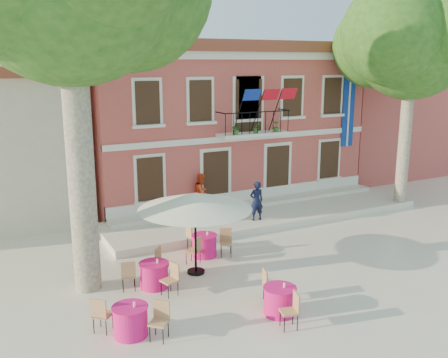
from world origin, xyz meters
TOP-DOWN VIEW (x-y plane):
  - ground at (0.00, 0.00)m, footprint 90.00×90.00m
  - main_building at (2.00, 9.99)m, footprint 13.50×9.59m
  - neighbor_east at (14.00, 11.00)m, footprint 9.40×9.40m
  - terrace at (2.00, 4.40)m, footprint 14.00×3.40m
  - plane_tree_east at (8.38, 2.97)m, footprint 5.13×5.13m
  - patio_umbrella at (-2.99, 0.49)m, footprint 3.56×3.56m
  - pedestrian_navy at (1.04, 3.54)m, footprint 0.62×0.43m
  - pedestrian_orange at (-0.41, 5.70)m, footprint 1.02×1.01m
  - cafe_table_0 at (-4.51, 0.10)m, footprint 1.79×1.82m
  - cafe_table_1 at (-2.08, -2.97)m, footprint 0.90×1.96m
  - cafe_table_2 at (-5.92, -2.22)m, footprint 1.70×1.60m
  - cafe_table_3 at (-2.15, 1.66)m, footprint 1.86×1.70m

SIDE VIEW (x-z plane):
  - ground at x=0.00m, z-range 0.00..0.00m
  - terrace at x=2.00m, z-range 0.00..0.30m
  - cafe_table_1 at x=-2.08m, z-range -0.05..0.90m
  - cafe_table_2 at x=-5.92m, z-range -0.05..0.90m
  - cafe_table_0 at x=-4.51m, z-range -0.05..0.90m
  - cafe_table_3 at x=-2.15m, z-range -0.05..0.90m
  - pedestrian_navy at x=1.04m, z-range 0.30..1.91m
  - pedestrian_orange at x=-0.41m, z-range 0.30..1.96m
  - patio_umbrella at x=-2.99m, z-range 1.05..3.70m
  - neighbor_east at x=14.00m, z-range 0.02..6.42m
  - main_building at x=2.00m, z-range 0.03..7.53m
  - plane_tree_east at x=8.38m, z-range 2.42..12.49m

